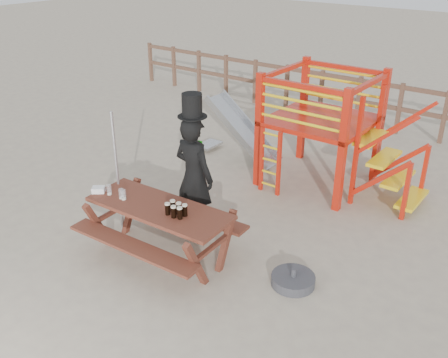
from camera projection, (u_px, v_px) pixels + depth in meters
ground at (182, 266)px, 6.99m from camera, size 60.00×60.00×0.00m
back_fence at (379, 99)px, 11.69m from camera, size 15.09×0.09×1.20m
playground_fort at (316, 126)px, 9.02m from camera, size 4.71×1.84×2.10m
picnic_table at (160, 225)px, 7.00m from camera, size 2.17×1.56×0.81m
man_with_hat at (194, 174)px, 7.40m from camera, size 0.70×0.48×2.21m
metal_pole at (117, 174)px, 7.43m from camera, size 0.04×0.04×1.94m
parasol_base at (293, 280)px, 6.59m from camera, size 0.58×0.58×0.25m
paper_bag at (99, 190)px, 7.24m from camera, size 0.23×0.22×0.08m
stout_pints at (176, 210)px, 6.61m from camera, size 0.28×0.19×0.17m
empty_glasses at (118, 193)px, 7.08m from camera, size 0.35×0.09×0.15m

